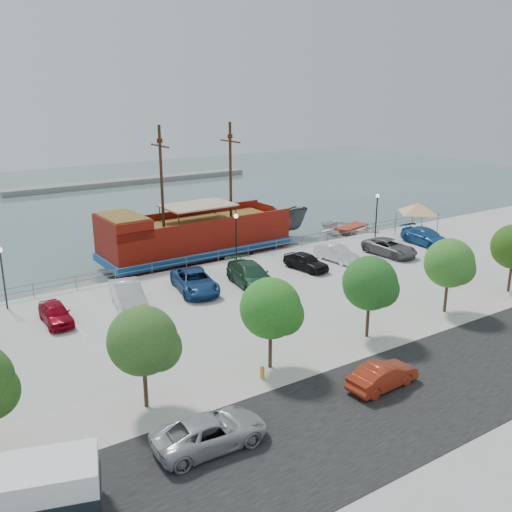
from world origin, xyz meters
TOP-DOWN VIEW (x-y plane):
  - ground at (0.00, 0.00)m, footprint 160.00×160.00m
  - street at (0.00, -16.00)m, footprint 100.00×8.00m
  - sidewalk at (0.00, -10.00)m, footprint 100.00×4.00m
  - seawall_railing at (0.00, 7.80)m, footprint 50.00×0.06m
  - far_shore at (10.00, 55.00)m, footprint 40.00×3.00m
  - pirate_ship at (0.79, 12.38)m, footprint 20.31×6.26m
  - patrol_boat at (9.92, 15.06)m, footprint 7.57×5.19m
  - speedboat at (16.57, 10.54)m, footprint 6.14×7.44m
  - dock_west at (-14.39, 9.20)m, footprint 7.56×4.02m
  - dock_mid at (7.79, 9.20)m, footprint 8.07×4.97m
  - dock_east at (15.91, 9.20)m, footprint 6.73×3.95m
  - canopy_tent at (19.47, 4.43)m, footprint 5.22×5.22m
  - street_van at (-13.94, -14.25)m, footprint 5.00×2.48m
  - street_sedan at (-4.53, -14.75)m, footprint 4.00×1.60m
  - shuttle_bus at (-22.05, -14.50)m, footprint 6.92×4.17m
  - fire_hydrant at (-9.04, -10.80)m, footprint 0.25×0.25m
  - lamp_post_left at (-18.00, 6.50)m, footprint 0.36×0.36m
  - lamp_post_mid at (0.00, 6.50)m, footprint 0.36×0.36m
  - lamp_post_right at (16.00, 6.50)m, footprint 0.36×0.36m
  - tree_b at (-14.85, -10.07)m, footprint 3.30×3.20m
  - tree_c at (-7.85, -10.07)m, footprint 3.30×3.20m
  - tree_d at (-0.85, -10.07)m, footprint 3.30×3.20m
  - tree_e at (6.15, -10.07)m, footprint 3.30×3.20m
  - parked_car_a at (-15.89, 2.24)m, footprint 1.63×3.92m
  - parked_car_b at (-11.02, 2.54)m, footprint 2.60×5.28m
  - parked_car_c at (-5.92, 2.59)m, footprint 3.51×5.86m
  - parked_car_d at (-1.87, 1.34)m, footprint 3.17×5.99m
  - parked_car_e at (3.92, 2.13)m, footprint 2.22×4.28m
  - parked_car_f at (7.54, 2.55)m, footprint 1.86×4.27m
  - parked_car_g at (12.60, 1.32)m, footprint 2.75×5.26m
  - parked_car_h at (17.88, 1.83)m, footprint 2.49×5.44m

SIDE VIEW (x-z plane):
  - ground at x=0.00m, z-range -1.00..-1.00m
  - dock_east at x=15.91m, z-range -1.00..-0.63m
  - dock_west at x=-14.39m, z-range -1.00..-0.58m
  - dock_mid at x=7.79m, z-range -1.00..-0.55m
  - far_shore at x=10.00m, z-range -1.00..-0.20m
  - speedboat at x=16.57m, z-range -1.00..0.34m
  - street at x=0.00m, z-range -0.01..0.03m
  - sidewalk at x=0.00m, z-range -0.01..0.04m
  - patrol_boat at x=9.92m, z-range -1.00..1.74m
  - fire_hydrant at x=-9.04m, z-range 0.03..0.75m
  - seawall_railing at x=0.00m, z-range 0.03..1.03m
  - street_sedan at x=-4.53m, z-range 0.00..1.30m
  - parked_car_a at x=-15.89m, z-range 0.00..1.33m
  - street_van at x=-13.94m, z-range 0.00..1.36m
  - parked_car_f at x=7.54m, z-range 0.00..1.37m
  - parked_car_e at x=3.92m, z-range 0.00..1.39m
  - parked_car_g at x=12.60m, z-range 0.00..1.41m
  - parked_car_c at x=-5.92m, z-range 0.00..1.52m
  - parked_car_h at x=17.88m, z-range 0.00..1.54m
  - parked_car_d at x=-1.87m, z-range 0.00..1.66m
  - parked_car_b at x=-11.02m, z-range 0.00..1.67m
  - shuttle_bus at x=-22.05m, z-range -0.03..2.26m
  - pirate_ship at x=0.79m, z-range -5.24..7.50m
  - lamp_post_left at x=-18.00m, z-range 0.80..5.08m
  - lamp_post_mid at x=0.00m, z-range 0.80..5.08m
  - lamp_post_right at x=16.00m, z-range 0.80..5.08m
  - tree_b at x=-14.85m, z-range 0.80..5.80m
  - tree_c at x=-7.85m, z-range 0.80..5.80m
  - tree_d at x=-0.85m, z-range 0.80..5.80m
  - tree_e at x=6.15m, z-range 0.80..5.80m
  - canopy_tent at x=19.47m, z-range 1.42..5.28m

